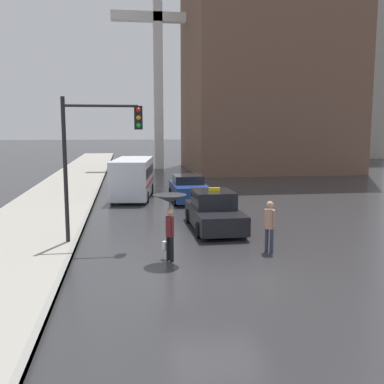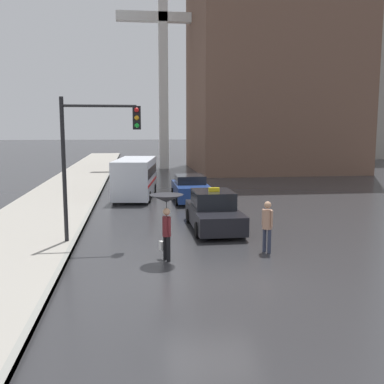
{
  "view_description": "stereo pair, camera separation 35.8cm",
  "coord_description": "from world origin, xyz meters",
  "px_view_note": "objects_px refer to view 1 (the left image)",
  "views": [
    {
      "loc": [
        -2.47,
        -11.62,
        4.1
      ],
      "look_at": [
        0.33,
        7.02,
        1.4
      ],
      "focal_mm": 42.0,
      "sensor_mm": 36.0,
      "label": 1
    },
    {
      "loc": [
        -2.11,
        -11.67,
        4.1
      ],
      "look_at": [
        0.33,
        7.02,
        1.4
      ],
      "focal_mm": 42.0,
      "sensor_mm": 36.0,
      "label": 2
    }
  ],
  "objects_px": {
    "sedan_red": "(188,189)",
    "monument_cross": "(158,50)",
    "traffic_light": "(97,144)",
    "ambulance_van": "(133,176)",
    "pedestrian_man": "(270,222)",
    "pedestrian_with_umbrella": "(170,207)",
    "taxi": "(214,212)"
  },
  "relations": [
    {
      "from": "sedan_red",
      "to": "monument_cross",
      "type": "bearing_deg",
      "value": -89.8
    },
    {
      "from": "sedan_red",
      "to": "traffic_light",
      "type": "relative_size",
      "value": 0.83
    },
    {
      "from": "ambulance_van",
      "to": "pedestrian_man",
      "type": "relative_size",
      "value": 3.37
    },
    {
      "from": "pedestrian_with_umbrella",
      "to": "taxi",
      "type": "bearing_deg",
      "value": -52.91
    },
    {
      "from": "taxi",
      "to": "sedan_red",
      "type": "distance_m",
      "value": 7.1
    },
    {
      "from": "ambulance_van",
      "to": "traffic_light",
      "type": "bearing_deg",
      "value": 90.32
    },
    {
      "from": "taxi",
      "to": "traffic_light",
      "type": "bearing_deg",
      "value": 23.84
    },
    {
      "from": "taxi",
      "to": "monument_cross",
      "type": "relative_size",
      "value": 0.22
    },
    {
      "from": "pedestrian_with_umbrella",
      "to": "traffic_light",
      "type": "relative_size",
      "value": 0.4
    },
    {
      "from": "taxi",
      "to": "monument_cross",
      "type": "bearing_deg",
      "value": -89.75
    },
    {
      "from": "traffic_light",
      "to": "pedestrian_man",
      "type": "bearing_deg",
      "value": -17.32
    },
    {
      "from": "ambulance_van",
      "to": "pedestrian_man",
      "type": "distance_m",
      "value": 13.11
    },
    {
      "from": "pedestrian_man",
      "to": "traffic_light",
      "type": "height_order",
      "value": "traffic_light"
    },
    {
      "from": "ambulance_van",
      "to": "pedestrian_with_umbrella",
      "type": "xyz_separation_m",
      "value": [
        0.88,
        -12.88,
        0.42
      ]
    },
    {
      "from": "taxi",
      "to": "ambulance_van",
      "type": "height_order",
      "value": "ambulance_van"
    },
    {
      "from": "pedestrian_with_umbrella",
      "to": "traffic_light",
      "type": "bearing_deg",
      "value": 20.39
    },
    {
      "from": "taxi",
      "to": "sedan_red",
      "type": "xyz_separation_m",
      "value": [
        -0.05,
        7.1,
        -0.01
      ]
    },
    {
      "from": "monument_cross",
      "to": "pedestrian_man",
      "type": "bearing_deg",
      "value": -87.73
    },
    {
      "from": "taxi",
      "to": "monument_cross",
      "type": "xyz_separation_m",
      "value": [
        -0.12,
        27.85,
        10.94
      ]
    },
    {
      "from": "pedestrian_with_umbrella",
      "to": "traffic_light",
      "type": "distance_m",
      "value": 3.67
    },
    {
      "from": "sedan_red",
      "to": "pedestrian_man",
      "type": "height_order",
      "value": "pedestrian_man"
    },
    {
      "from": "monument_cross",
      "to": "ambulance_van",
      "type": "bearing_deg",
      "value": -98.86
    },
    {
      "from": "taxi",
      "to": "pedestrian_with_umbrella",
      "type": "distance_m",
      "value": 4.87
    },
    {
      "from": "sedan_red",
      "to": "pedestrian_with_umbrella",
      "type": "height_order",
      "value": "pedestrian_with_umbrella"
    },
    {
      "from": "traffic_light",
      "to": "taxi",
      "type": "bearing_deg",
      "value": 23.84
    },
    {
      "from": "sedan_red",
      "to": "traffic_light",
      "type": "bearing_deg",
      "value": 63.97
    },
    {
      "from": "ambulance_van",
      "to": "traffic_light",
      "type": "xyz_separation_m",
      "value": [
        -1.37,
        -10.66,
        2.27
      ]
    },
    {
      "from": "ambulance_van",
      "to": "traffic_light",
      "type": "distance_m",
      "value": 10.98
    },
    {
      "from": "pedestrian_man",
      "to": "monument_cross",
      "type": "bearing_deg",
      "value": 153.65
    },
    {
      "from": "pedestrian_with_umbrella",
      "to": "monument_cross",
      "type": "bearing_deg",
      "value": -28.75
    },
    {
      "from": "monument_cross",
      "to": "sedan_red",
      "type": "bearing_deg",
      "value": -89.8
    },
    {
      "from": "pedestrian_with_umbrella",
      "to": "monument_cross",
      "type": "distance_m",
      "value": 33.63
    }
  ]
}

